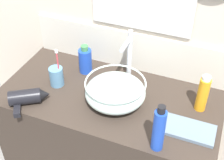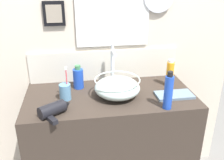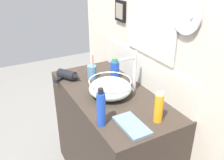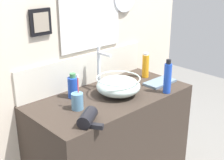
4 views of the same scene
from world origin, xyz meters
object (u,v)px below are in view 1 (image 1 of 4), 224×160
object	(u,v)px
hand_towel	(188,129)
glass_bowl_sink	(115,92)
hair_drier	(28,97)
toothbrush_cup	(56,76)
shampoo_bottle	(203,94)
soap_dispenser	(159,129)
spray_bottle	(85,60)
faucet	(129,54)

from	to	relation	value
hand_towel	glass_bowl_sink	bearing A→B (deg)	171.04
hair_drier	toothbrush_cup	world-z (taller)	toothbrush_cup
glass_bowl_sink	shampoo_bottle	bearing A→B (deg)	14.98
soap_dispenser	spray_bottle	bearing A→B (deg)	143.94
hair_drier	spray_bottle	xyz separation A→B (m)	(0.14, 0.32, 0.04)
spray_bottle	hand_towel	size ratio (longest dim) A/B	0.69
glass_bowl_sink	hair_drier	distance (m)	0.41
hand_towel	faucet	bearing A→B (deg)	147.04
glass_bowl_sink	toothbrush_cup	world-z (taller)	toothbrush_cup
glass_bowl_sink	toothbrush_cup	distance (m)	0.32
glass_bowl_sink	spray_bottle	world-z (taller)	spray_bottle
toothbrush_cup	faucet	bearing A→B (deg)	27.05
shampoo_bottle	glass_bowl_sink	bearing A→B (deg)	-165.02
spray_bottle	hand_towel	bearing A→B (deg)	-20.56
toothbrush_cup	hand_towel	distance (m)	0.67
glass_bowl_sink	faucet	distance (m)	0.20
glass_bowl_sink	faucet	world-z (taller)	faucet
faucet	soap_dispenser	size ratio (longest dim) A/B	1.26
toothbrush_cup	soap_dispenser	size ratio (longest dim) A/B	0.92
shampoo_bottle	hand_towel	size ratio (longest dim) A/B	0.81
hair_drier	soap_dispenser	xyz separation A→B (m)	(0.63, -0.03, 0.07)
spray_bottle	shampoo_bottle	bearing A→B (deg)	-5.90
shampoo_bottle	hair_drier	bearing A→B (deg)	-160.77
shampoo_bottle	hand_towel	distance (m)	0.18
toothbrush_cup	soap_dispenser	bearing A→B (deg)	-19.40
glass_bowl_sink	spray_bottle	xyz separation A→B (m)	(-0.23, 0.16, 0.01)
glass_bowl_sink	hand_towel	distance (m)	0.36
shampoo_bottle	faucet	bearing A→B (deg)	169.15
shampoo_bottle	spray_bottle	bearing A→B (deg)	174.10
hair_drier	toothbrush_cup	bearing A→B (deg)	72.21
shampoo_bottle	spray_bottle	distance (m)	0.61
spray_bottle	soap_dispenser	distance (m)	0.60
soap_dispenser	faucet	bearing A→B (deg)	124.98
hand_towel	shampoo_bottle	bearing A→B (deg)	81.14
glass_bowl_sink	spray_bottle	size ratio (longest dim) A/B	1.78
hair_drier	soap_dispenser	bearing A→B (deg)	-2.73
faucet	hand_towel	bearing A→B (deg)	-32.96
faucet	glass_bowl_sink	bearing A→B (deg)	-90.00
toothbrush_cup	hand_towel	xyz separation A→B (m)	(0.67, -0.07, -0.04)
spray_bottle	soap_dispenser	size ratio (longest dim) A/B	0.71
hair_drier	toothbrush_cup	size ratio (longest dim) A/B	0.94
faucet	hair_drier	world-z (taller)	faucet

